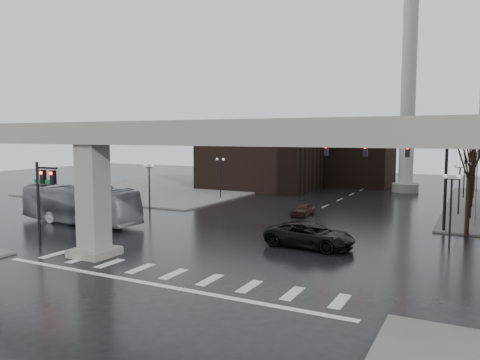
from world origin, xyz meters
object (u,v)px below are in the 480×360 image
at_px(city_bus, 80,204).
at_px(signal_mast_arm, 397,160).
at_px(pickup_truck, 310,235).
at_px(far_car, 303,209).

bearing_deg(city_bus, signal_mast_arm, -63.60).
bearing_deg(pickup_truck, city_bus, 97.30).
height_order(signal_mast_arm, city_bus, signal_mast_arm).
distance_m(city_bus, far_car, 21.00).
bearing_deg(signal_mast_arm, city_bus, -156.82).
bearing_deg(far_car, signal_mast_arm, -11.43).
distance_m(signal_mast_arm, city_bus, 28.02).
bearing_deg(city_bus, pickup_truck, -84.76).
bearing_deg(far_car, pickup_truck, -66.23).
bearing_deg(signal_mast_arm, pickup_truck, -112.52).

